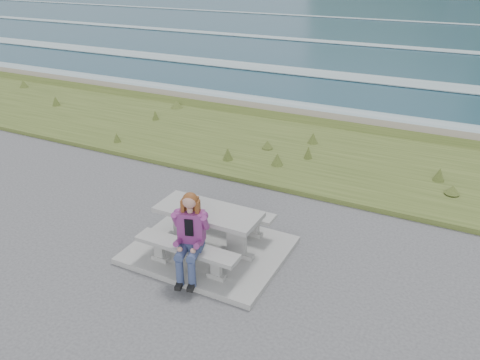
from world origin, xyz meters
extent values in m
cube|color=gray|center=(0.00, 0.00, 0.05)|extent=(2.60, 2.10, 0.10)
cube|color=gray|center=(-0.54, 0.00, 0.14)|extent=(0.62, 0.12, 0.08)
cube|color=gray|center=(-0.54, 0.00, 0.44)|extent=(0.34, 0.09, 0.51)
cube|color=gray|center=(-0.54, 0.00, 0.73)|extent=(0.62, 0.12, 0.08)
cube|color=gray|center=(0.54, 0.00, 0.14)|extent=(0.62, 0.12, 0.08)
cube|color=gray|center=(0.54, 0.00, 0.44)|extent=(0.34, 0.09, 0.51)
cube|color=gray|center=(0.54, 0.00, 0.73)|extent=(0.62, 0.12, 0.08)
cube|color=gray|center=(0.00, 0.00, 0.81)|extent=(1.80, 0.75, 0.08)
cube|color=gray|center=(-0.54, -0.70, 0.14)|extent=(0.30, 0.12, 0.08)
cube|color=gray|center=(-0.54, -0.70, 0.29)|extent=(0.17, 0.09, 0.22)
cube|color=gray|center=(-0.54, -0.70, 0.44)|extent=(0.30, 0.12, 0.08)
cube|color=gray|center=(0.54, -0.70, 0.14)|extent=(0.30, 0.12, 0.08)
cube|color=gray|center=(0.54, -0.70, 0.29)|extent=(0.17, 0.09, 0.22)
cube|color=gray|center=(0.54, -0.70, 0.44)|extent=(0.30, 0.12, 0.08)
cube|color=gray|center=(0.00, -0.70, 0.52)|extent=(1.80, 0.35, 0.07)
cube|color=gray|center=(-0.54, 0.70, 0.14)|extent=(0.30, 0.12, 0.08)
cube|color=gray|center=(-0.54, 0.70, 0.29)|extent=(0.17, 0.09, 0.22)
cube|color=gray|center=(-0.54, 0.70, 0.44)|extent=(0.30, 0.12, 0.08)
cube|color=gray|center=(0.54, 0.70, 0.14)|extent=(0.30, 0.12, 0.08)
cube|color=gray|center=(0.54, 0.70, 0.29)|extent=(0.17, 0.09, 0.22)
cube|color=gray|center=(0.54, 0.70, 0.44)|extent=(0.30, 0.12, 0.08)
cube|color=gray|center=(0.00, 0.70, 0.52)|extent=(1.80, 0.35, 0.07)
cube|color=#3B4C1C|center=(0.00, 5.00, 0.00)|extent=(160.00, 4.50, 0.22)
cube|color=#5F5947|center=(0.00, 7.90, 0.00)|extent=(160.00, 0.80, 2.20)
cube|color=silver|center=(0.00, 14.00, -1.74)|extent=(220.00, 3.00, 0.06)
cube|color=silver|center=(0.00, 22.00, -1.74)|extent=(220.00, 2.00, 0.06)
cube|color=silver|center=(0.00, 34.00, -1.74)|extent=(220.00, 1.40, 0.06)
cube|color=silver|center=(0.00, 52.00, -1.74)|extent=(220.00, 1.00, 0.06)
cube|color=navy|center=(0.17, -0.90, 0.38)|extent=(0.54, 0.76, 0.56)
cube|color=#7C2D70|center=(0.10, -0.68, 0.92)|extent=(0.45, 0.33, 0.52)
sphere|color=tan|center=(0.11, -0.70, 1.37)|extent=(0.22, 0.22, 0.22)
sphere|color=#622F16|center=(0.10, -0.68, 1.38)|extent=(0.24, 0.24, 0.24)
camera|label=1|loc=(3.59, -5.89, 4.68)|focal=35.00mm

